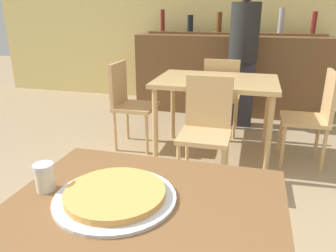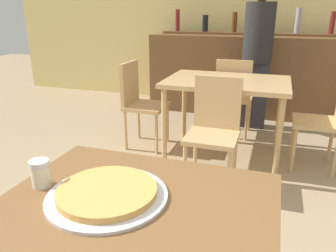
% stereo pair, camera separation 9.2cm
% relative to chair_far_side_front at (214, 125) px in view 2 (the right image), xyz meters
% --- Properties ---
extents(wall_back, '(8.00, 0.05, 2.80)m').
position_rel_chair_far_side_front_xyz_m(wall_back, '(0.01, 2.65, 0.89)').
color(wall_back, '#EAD684').
rests_on(wall_back, ground_plane).
extents(dining_table_near, '(0.95, 0.81, 0.75)m').
position_rel_chair_far_side_front_xyz_m(dining_table_near, '(0.01, -1.60, 0.15)').
color(dining_table_near, brown).
rests_on(dining_table_near, ground_plane).
extents(dining_table_far, '(1.13, 0.80, 0.77)m').
position_rel_chair_far_side_front_xyz_m(dining_table_far, '(-0.00, 0.57, 0.17)').
color(dining_table_far, tan).
rests_on(dining_table_far, ground_plane).
extents(bar_counter, '(2.60, 0.56, 1.06)m').
position_rel_chair_far_side_front_xyz_m(bar_counter, '(0.01, 2.14, 0.02)').
color(bar_counter, brown).
rests_on(bar_counter, ground_plane).
extents(bar_back_shelf, '(2.39, 0.24, 0.35)m').
position_rel_chair_far_side_front_xyz_m(bar_back_shelf, '(0.02, 2.28, 0.61)').
color(bar_back_shelf, brown).
rests_on(bar_back_shelf, bar_counter).
extents(chair_far_side_front, '(0.40, 0.40, 0.89)m').
position_rel_chair_far_side_front_xyz_m(chair_far_side_front, '(0.00, 0.00, 0.00)').
color(chair_far_side_front, tan).
rests_on(chair_far_side_front, ground_plane).
extents(chair_far_side_back, '(0.40, 0.40, 0.89)m').
position_rel_chair_far_side_front_xyz_m(chair_far_side_back, '(-0.00, 1.14, 0.00)').
color(chair_far_side_back, tan).
rests_on(chair_far_side_back, ground_plane).
extents(chair_far_side_left, '(0.40, 0.40, 0.89)m').
position_rel_chair_far_side_front_xyz_m(chair_far_side_left, '(-0.89, 0.57, 0.00)').
color(chair_far_side_left, tan).
rests_on(chair_far_side_left, ground_plane).
extents(chair_far_side_right, '(0.40, 0.40, 0.89)m').
position_rel_chair_far_side_front_xyz_m(chair_far_side_right, '(0.89, 0.57, 0.00)').
color(chair_far_side_right, tan).
rests_on(chair_far_side_right, ground_plane).
extents(pizza_tray, '(0.43, 0.43, 0.04)m').
position_rel_chair_far_side_front_xyz_m(pizza_tray, '(-0.10, -1.57, 0.26)').
color(pizza_tray, silver).
rests_on(pizza_tray, dining_table_near).
extents(cheese_shaker, '(0.07, 0.07, 0.10)m').
position_rel_chair_far_side_front_xyz_m(cheese_shaker, '(-0.37, -1.57, 0.30)').
color(cheese_shaker, beige).
rests_on(cheese_shaker, dining_table_near).
extents(person_standing, '(0.34, 0.34, 1.67)m').
position_rel_chair_far_side_front_xyz_m(person_standing, '(0.19, 1.56, 0.40)').
color(person_standing, '#2D2D38').
rests_on(person_standing, ground_plane).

